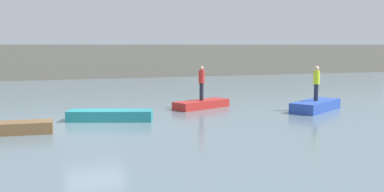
{
  "coord_description": "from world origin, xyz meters",
  "views": [
    {
      "loc": [
        -2.59,
        -19.45,
        3.37
      ],
      "look_at": [
        4.93,
        1.41,
        0.91
      ],
      "focal_mm": 42.94,
      "sensor_mm": 36.0,
      "label": 1
    }
  ],
  "objects_px": {
    "rowboat_blue": "(316,106)",
    "person_hiviz_shirt": "(316,81)",
    "person_red_shirt": "(202,81)",
    "rowboat_teal": "(110,115)",
    "rowboat_red": "(202,104)"
  },
  "relations": [
    {
      "from": "rowboat_blue",
      "to": "rowboat_teal",
      "type": "bearing_deg",
      "value": 145.51
    },
    {
      "from": "rowboat_red",
      "to": "person_red_shirt",
      "type": "height_order",
      "value": "person_red_shirt"
    },
    {
      "from": "rowboat_red",
      "to": "rowboat_blue",
      "type": "bearing_deg",
      "value": -53.23
    },
    {
      "from": "rowboat_blue",
      "to": "person_hiviz_shirt",
      "type": "relative_size",
      "value": 1.98
    },
    {
      "from": "rowboat_teal",
      "to": "person_hiviz_shirt",
      "type": "xyz_separation_m",
      "value": [
        10.52,
        -0.45,
        1.29
      ]
    },
    {
      "from": "rowboat_teal",
      "to": "person_red_shirt",
      "type": "distance_m",
      "value": 6.01
    },
    {
      "from": "rowboat_red",
      "to": "person_hiviz_shirt",
      "type": "xyz_separation_m",
      "value": [
        5.18,
        -2.94,
        1.32
      ]
    },
    {
      "from": "rowboat_teal",
      "to": "person_hiviz_shirt",
      "type": "height_order",
      "value": "person_hiviz_shirt"
    },
    {
      "from": "rowboat_teal",
      "to": "person_red_shirt",
      "type": "height_order",
      "value": "person_red_shirt"
    },
    {
      "from": "rowboat_red",
      "to": "person_hiviz_shirt",
      "type": "height_order",
      "value": "person_hiviz_shirt"
    },
    {
      "from": "rowboat_red",
      "to": "person_red_shirt",
      "type": "relative_size",
      "value": 1.79
    },
    {
      "from": "person_hiviz_shirt",
      "to": "person_red_shirt",
      "type": "bearing_deg",
      "value": 150.46
    },
    {
      "from": "rowboat_teal",
      "to": "person_red_shirt",
      "type": "bearing_deg",
      "value": 44.27
    },
    {
      "from": "rowboat_teal",
      "to": "rowboat_red",
      "type": "distance_m",
      "value": 5.89
    },
    {
      "from": "rowboat_teal",
      "to": "rowboat_blue",
      "type": "relative_size",
      "value": 1.05
    }
  ]
}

